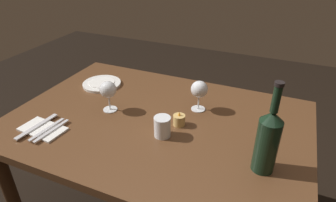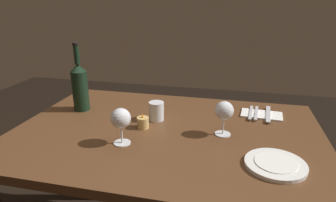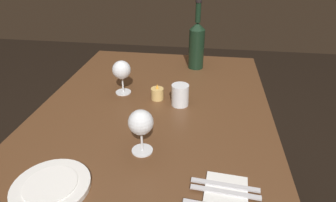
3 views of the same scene
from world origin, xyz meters
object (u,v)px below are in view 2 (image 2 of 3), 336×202
wine_glass_left (121,119)px  dinner_plate (275,164)px  fork_outer (251,112)px  votive_candle (143,123)px  water_tumbler (156,112)px  folded_napkin (262,115)px  wine_glass_right (224,111)px  fork_inner (256,113)px  wine_bottle (80,86)px  table_knife (268,114)px

wine_glass_left → dinner_plate: 0.57m
fork_outer → votive_candle: bearing=-150.4°
dinner_plate → water_tumbler: bearing=149.7°
folded_napkin → dinner_plate: bearing=-87.9°
wine_glass_right → votive_candle: 0.35m
wine_glass_right → votive_candle: bearing=-178.0°
water_tumbler → votive_candle: bearing=-109.4°
votive_candle → fork_inner: (0.49, 0.26, -0.01)m
folded_napkin → wine_glass_right: bearing=-124.2°
wine_bottle → folded_napkin: wine_bottle is taller
wine_bottle → fork_outer: 0.84m
votive_candle → folded_napkin: (0.51, 0.26, -0.02)m
wine_glass_left → folded_napkin: 0.70m
folded_napkin → water_tumbler: bearing=-160.9°
dinner_plate → fork_inner: 0.46m
water_tumbler → votive_candle: 0.10m
wine_glass_left → table_knife: (0.58, 0.42, -0.09)m
wine_glass_right → dinner_plate: wine_glass_right is taller
folded_napkin → fork_outer: bearing=180.0°
wine_glass_right → dinner_plate: (0.19, -0.20, -0.09)m
wine_glass_left → fork_outer: bearing=40.2°
water_tumbler → table_knife: 0.53m
wine_bottle → wine_glass_right: bearing=-9.9°
wine_glass_right → votive_candle: size_ratio=2.17×
wine_glass_left → folded_napkin: bearing=37.5°
fork_outer → dinner_plate: bearing=-81.6°
wine_glass_left → table_knife: 0.72m
wine_glass_left → fork_inner: bearing=38.8°
wine_bottle → votive_candle: bearing=-20.4°
fork_outer → table_knife: (0.08, 0.00, 0.00)m
wine_bottle → fork_inner: size_ratio=1.86×
water_tumbler → wine_glass_right: bearing=-15.5°
fork_outer → table_knife: bearing=0.0°
wine_glass_right → fork_outer: 0.29m
folded_napkin → table_knife: (0.03, 0.00, 0.01)m
table_knife → wine_bottle: bearing=-172.1°
votive_candle → fork_inner: 0.55m
dinner_plate → table_knife: size_ratio=0.97×
fork_inner → table_knife: size_ratio=0.86×
wine_glass_right → table_knife: (0.20, 0.25, -0.09)m
votive_candle → folded_napkin: votive_candle is taller
fork_outer → table_knife: same height
wine_glass_right → dinner_plate: size_ratio=0.71×
wine_bottle → fork_inner: 0.87m
wine_bottle → dinner_plate: 0.96m
wine_glass_left → wine_glass_right: bearing=24.1°
table_knife → wine_glass_left: bearing=-144.0°
fork_outer → water_tumbler: bearing=-158.9°
dinner_plate → table_knife: bearing=88.4°
water_tumbler → folded_napkin: 0.51m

